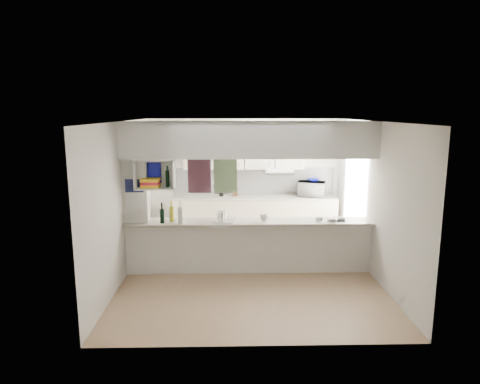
{
  "coord_description": "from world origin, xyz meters",
  "views": [
    {
      "loc": [
        -0.32,
        -7.07,
        2.77
      ],
      "look_at": [
        -0.14,
        0.5,
        1.33
      ],
      "focal_mm": 32.0,
      "sensor_mm": 36.0,
      "label": 1
    }
  ],
  "objects_px": {
    "dish_rack": "(224,217)",
    "wine_bottles": "(172,214)",
    "microwave": "(312,189)",
    "bowl": "(313,180)"
  },
  "relations": [
    {
      "from": "bowl",
      "to": "dish_rack",
      "type": "distance_m",
      "value": 2.91
    },
    {
      "from": "microwave",
      "to": "bowl",
      "type": "xyz_separation_m",
      "value": [
        0.04,
        0.04,
        0.19
      ]
    },
    {
      "from": "microwave",
      "to": "bowl",
      "type": "relative_size",
      "value": 2.24
    },
    {
      "from": "dish_rack",
      "to": "wine_bottles",
      "type": "relative_size",
      "value": 1.05
    },
    {
      "from": "microwave",
      "to": "dish_rack",
      "type": "bearing_deg",
      "value": 64.59
    },
    {
      "from": "dish_rack",
      "to": "wine_bottles",
      "type": "xyz_separation_m",
      "value": [
        -0.88,
        -0.07,
        0.06
      ]
    },
    {
      "from": "microwave",
      "to": "wine_bottles",
      "type": "relative_size",
      "value": 1.52
    },
    {
      "from": "bowl",
      "to": "dish_rack",
      "type": "relative_size",
      "value": 0.65
    },
    {
      "from": "wine_bottles",
      "to": "bowl",
      "type": "bearing_deg",
      "value": 38.44
    },
    {
      "from": "microwave",
      "to": "wine_bottles",
      "type": "bearing_deg",
      "value": 54.66
    }
  ]
}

